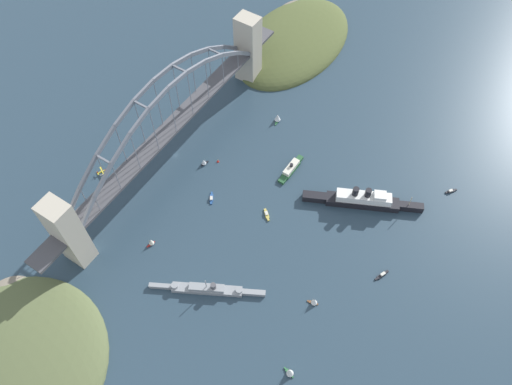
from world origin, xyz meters
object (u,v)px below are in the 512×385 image
object	(u,v)px
small_boat_8	(314,301)
small_boat_2	(211,198)
harbor_ferry_steamer	(291,169)
small_boat_0	(278,118)
naval_cruiser	(208,289)
small_boat_7	(451,191)
small_boat_1	(290,372)
small_boat_9	(267,214)
small_boat_3	(204,162)
small_boat_5	(151,242)
seaplane_taxiing_near_bridge	(102,172)
ocean_liner	(362,200)
channel_marker_buoy	(218,161)
small_boat_6	(382,275)
harbor_arch_bridge	(170,127)

from	to	relation	value
small_boat_8	small_boat_2	bearing A→B (deg)	-106.10
small_boat_2	small_boat_8	xyz separation A→B (m)	(31.84, 110.28, 2.81)
harbor_ferry_steamer	small_boat_0	xyz separation A→B (m)	(-40.57, -37.82, 1.59)
naval_cruiser	small_boat_7	world-z (taller)	naval_cruiser
small_boat_1	small_boat_9	xyz separation A→B (m)	(-92.60, -75.83, -3.39)
small_boat_1	small_boat_3	distance (m)	180.18
naval_cruiser	small_boat_9	distance (m)	74.98
small_boat_5	harbor_ferry_steamer	bearing A→B (deg)	155.57
naval_cruiser	small_boat_1	bearing A→B (deg)	77.12
small_boat_9	small_boat_8	bearing A→B (deg)	56.89
seaplane_taxiing_near_bridge	ocean_liner	bearing A→B (deg)	114.79
ocean_liner	harbor_ferry_steamer	size ratio (longest dim) A/B	2.68
ocean_liner	channel_marker_buoy	distance (m)	121.66
small_boat_5	small_boat_7	distance (m)	237.79
small_boat_3	small_boat_6	distance (m)	166.48
harbor_arch_bridge	harbor_ferry_steamer	xyz separation A→B (m)	(-38.48, 89.66, -32.19)
naval_cruiser	channel_marker_buoy	distance (m)	114.06
small_boat_1	small_boat_5	distance (m)	136.53
ocean_liner	small_boat_7	size ratio (longest dim) A/B	9.86
ocean_liner	small_boat_1	xyz separation A→B (m)	(141.53, 18.94, -1.59)
ocean_liner	small_boat_1	world-z (taller)	ocean_liner
harbor_arch_bridge	small_boat_3	distance (m)	41.18
ocean_liner	small_boat_1	distance (m)	142.80
seaplane_taxiing_near_bridge	small_boat_3	bearing A→B (deg)	129.40
small_boat_7	channel_marker_buoy	size ratio (longest dim) A/B	3.21
ocean_liner	small_boat_2	xyz separation A→B (m)	(59.87, -101.56, -5.01)
small_boat_6	small_boat_9	xyz separation A→B (m)	(2.04, -96.32, -0.03)
naval_cruiser	small_boat_7	xyz separation A→B (m)	(-173.22, 113.09, -1.86)
ocean_liner	small_boat_8	size ratio (longest dim) A/B	10.91
small_boat_3	small_boat_6	size ratio (longest dim) A/B	0.58
harbor_arch_bridge	small_boat_2	bearing A→B (deg)	69.07
harbor_arch_bridge	small_boat_7	world-z (taller)	harbor_arch_bridge
small_boat_5	small_boat_6	size ratio (longest dim) A/B	0.58
small_boat_0	small_boat_6	size ratio (longest dim) A/B	0.78
small_boat_3	small_boat_9	distance (m)	71.09
small_boat_0	small_boat_2	xyz separation A→B (m)	(98.63, -0.64, -3.27)
small_boat_5	small_boat_8	bearing A→B (deg)	101.42
naval_cruiser	small_boat_8	size ratio (longest dim) A/B	9.27
small_boat_8	harbor_arch_bridge	bearing A→B (deg)	-107.66
harbor_ferry_steamer	small_boat_0	world-z (taller)	small_boat_0
seaplane_taxiing_near_bridge	small_boat_9	bearing A→B (deg)	106.32
ocean_liner	channel_marker_buoy	size ratio (longest dim) A/B	31.63
small_boat_6	small_boat_7	size ratio (longest dim) A/B	1.38
harbor_arch_bridge	channel_marker_buoy	bearing A→B (deg)	111.17
harbor_ferry_steamer	naval_cruiser	bearing A→B (deg)	2.26
small_boat_1	harbor_arch_bridge	bearing A→B (deg)	-120.52
harbor_arch_bridge	small_boat_8	world-z (taller)	harbor_arch_bridge
small_boat_0	small_boat_9	distance (m)	98.17
ocean_liner	small_boat_5	world-z (taller)	ocean_liner
harbor_arch_bridge	seaplane_taxiing_near_bridge	bearing A→B (deg)	-38.56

